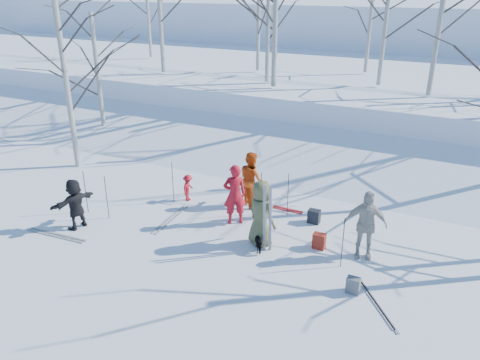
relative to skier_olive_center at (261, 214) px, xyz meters
The scene contains 36 objects.
ground 1.52m from the skier_olive_center, 151.04° to the right, with size 120.00×120.00×0.00m, color white.
snow_ramp 6.54m from the skier_olive_center, 99.48° to the left, with size 70.00×9.50×1.40m, color white.
snow_plateau 16.44m from the skier_olive_center, 93.73° to the left, with size 70.00×18.00×2.20m, color white.
far_hill 37.44m from the skier_olive_center, 91.64° to the left, with size 90.00×30.00×6.00m, color white.
skier_olive_center is the anchor object (origin of this frame).
skier_red_north 1.39m from the skier_olive_center, 146.88° to the left, with size 0.65×0.43×1.79m, color #B2101D.
skier_redor_behind 2.43m from the skier_olive_center, 121.41° to the left, with size 0.84×0.65×1.72m, color #CF4A0F.
skier_red_seated 3.52m from the skier_olive_center, 155.68° to the left, with size 0.56×0.32×0.87m, color #B2101D.
skier_cream_east 2.62m from the skier_olive_center, 13.45° to the left, with size 1.06×0.44×1.81m, color beige.
skier_grey_west 5.23m from the skier_olive_center, 163.45° to the right, with size 1.36×0.43×1.47m, color black.
dog 0.72m from the skier_olive_center, 67.72° to the right, with size 0.27×0.60×0.51m, color black.
upright_ski_left 0.37m from the skier_olive_center, 52.64° to the right, with size 0.07×0.02×1.90m, color silver.
upright_ski_right 0.46m from the skier_olive_center, 36.02° to the right, with size 0.07×0.02×1.90m, color silver.
ski_pair_a 3.07m from the skier_olive_center, behind, with size 0.35×1.91×0.02m, color silver, non-canonical shape.
ski_pair_b 5.69m from the skier_olive_center, 157.74° to the right, with size 1.91×0.35×0.02m, color silver, non-canonical shape.
ski_pair_c 2.44m from the skier_olive_center, 104.00° to the left, with size 1.90×0.22×0.02m, color #AC181C, non-canonical shape.
ski_pair_d 3.58m from the skier_olive_center, 19.59° to the right, with size 1.30×1.64×0.02m, color silver, non-canonical shape.
ski_pole_a 1.75m from the skier_olive_center, 114.26° to the left, with size 0.02×0.02×1.34m, color black.
ski_pole_b 2.21m from the skier_olive_center, ahead, with size 0.02×0.02×1.34m, color black.
ski_pole_c 1.91m from the skier_olive_center, 89.62° to the left, with size 0.02×0.02×1.34m, color black.
ski_pole_d 3.70m from the skier_olive_center, 162.41° to the left, with size 0.02×0.02×1.34m, color black.
ski_pole_e 4.67m from the skier_olive_center, behind, with size 0.02×0.02×1.34m, color black.
ski_pole_f 5.48m from the skier_olive_center, behind, with size 0.02×0.02×1.34m, color black.
backpack_red 1.68m from the skier_olive_center, 18.57° to the left, with size 0.32×0.22×0.42m, color maroon.
backpack_grey 2.99m from the skier_olive_center, 20.30° to the right, with size 0.30×0.20×0.38m, color #595C61.
backpack_dark 2.11m from the skier_olive_center, 63.66° to the left, with size 0.34×0.24×0.40m, color black.
birch_plateau_a 14.49m from the skier_olive_center, 115.18° to the left, with size 4.18×4.18×5.11m, color silver, non-canonical shape.
birch_plateau_b 15.01m from the skier_olive_center, 135.08° to the left, with size 5.42×5.42×6.88m, color silver, non-canonical shape.
birch_plateau_d 12.31m from the skier_olive_center, 87.56° to the left, with size 4.52×4.52×5.60m, color silver, non-canonical shape.
birch_plateau_f 11.72m from the skier_olive_center, 75.30° to the left, with size 5.23×5.23×6.61m, color silver, non-canonical shape.
birch_plateau_g 20.04m from the skier_olive_center, 134.61° to the left, with size 4.25×4.25×5.21m, color silver, non-canonical shape.
birch_plateau_h 15.13m from the skier_olive_center, 93.08° to the left, with size 4.15×4.15×5.07m, color silver, non-canonical shape.
birch_plateau_k 12.01m from the skier_olive_center, 111.51° to the left, with size 5.07×5.07×6.39m, color silver, non-canonical shape.
birch_plateau_l 11.66m from the skier_olive_center, 113.10° to the left, with size 4.20×4.20×5.14m, color silver, non-canonical shape.
birch_edge_a 9.07m from the skier_olive_center, 166.05° to the left, with size 4.73×4.73×5.90m, color silver, non-canonical shape.
birch_edge_d 11.63m from the skier_olive_center, 152.05° to the left, with size 4.33×4.33×5.34m, color silver, non-canonical shape.
Camera 1 is at (5.44, -9.31, 6.41)m, focal length 35.00 mm.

